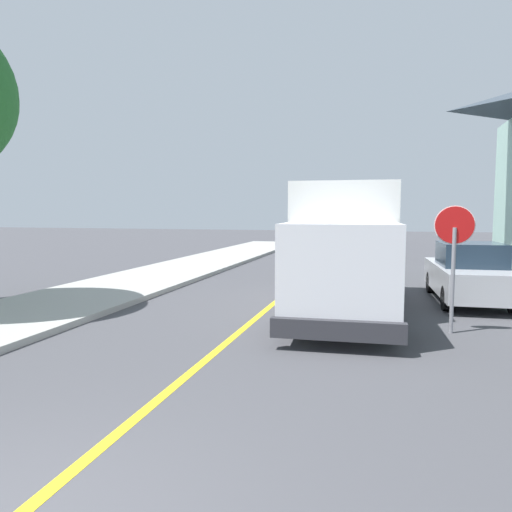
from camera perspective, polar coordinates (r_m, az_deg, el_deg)
name	(u,v)px	position (r m, az deg, el deg)	size (l,w,h in m)	color
centre_line_yellow	(275,303)	(13.23, 2.24, -5.62)	(0.16, 56.00, 0.01)	gold
box_truck	(344,241)	(12.28, 10.55, 1.73)	(2.77, 7.30, 3.20)	silver
parked_car_near	(358,255)	(19.38, 12.19, 0.11)	(1.87, 4.43, 1.67)	#B7B7BC
parked_car_mid	(370,244)	(26.10, 13.48, 1.41)	(1.91, 4.44, 1.67)	silver
parked_car_far	(365,237)	(33.58, 13.01, 2.28)	(1.95, 4.46, 1.67)	#2D4793
parked_car_furthest	(374,233)	(39.51, 14.03, 2.70)	(1.95, 4.46, 1.67)	black
parked_van_across	(469,274)	(14.50, 24.19, -1.98)	(2.00, 4.48, 1.67)	#B7B7BC
stop_sign	(454,244)	(10.56, 22.67, 1.31)	(0.80, 0.10, 2.65)	gray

